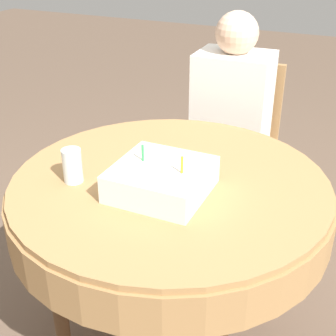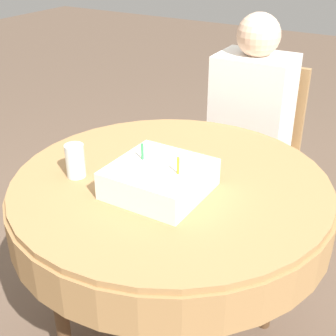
# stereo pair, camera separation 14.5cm
# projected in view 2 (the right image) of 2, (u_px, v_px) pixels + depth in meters

# --- Properties ---
(dining_table) EXTENTS (1.04, 1.04, 0.74)m
(dining_table) POSITION_uv_depth(u_px,v_px,m) (171.00, 203.00, 1.54)
(dining_table) COLOR #9E7547
(dining_table) RESTS_ON ground_plane
(chair) EXTENTS (0.45, 0.45, 0.86)m
(chair) POSITION_uv_depth(u_px,v_px,m) (253.00, 149.00, 2.33)
(chair) COLOR #A37A4C
(chair) RESTS_ON ground_plane
(person) EXTENTS (0.35, 0.36, 1.13)m
(person) POSITION_uv_depth(u_px,v_px,m) (250.00, 116.00, 2.16)
(person) COLOR #DBB293
(person) RESTS_ON ground_plane
(birthday_cake) EXTENTS (0.27, 0.27, 0.14)m
(birthday_cake) POSITION_uv_depth(u_px,v_px,m) (159.00, 179.00, 1.41)
(birthday_cake) COLOR white
(birthday_cake) RESTS_ON dining_table
(drinking_glass) EXTENTS (0.06, 0.06, 0.11)m
(drinking_glass) POSITION_uv_depth(u_px,v_px,m) (75.00, 161.00, 1.49)
(drinking_glass) COLOR silver
(drinking_glass) RESTS_ON dining_table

